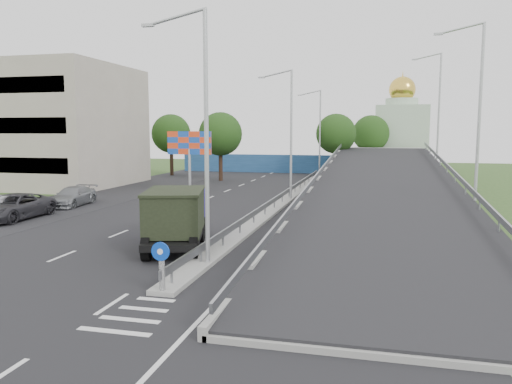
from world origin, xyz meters
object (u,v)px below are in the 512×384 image
(sign_bollard, at_px, (161,266))
(lamp_post_near, at_px, (202,124))
(lamp_post_mid, at_px, (289,127))
(parked_car_d, at_px, (72,197))
(parked_car_c, at_px, (13,207))
(billboard, at_px, (189,147))
(lamp_post_far, at_px, (318,129))
(dump_truck, at_px, (177,215))
(church, at_px, (401,133))

(sign_bollard, relative_size, lamp_post_near, 0.17)
(lamp_post_mid, height_order, parked_car_d, lamp_post_mid)
(parked_car_c, bearing_deg, sign_bollard, -38.33)
(billboard, distance_m, parked_car_c, 16.13)
(sign_bollard, distance_m, lamp_post_mid, 24.30)
(parked_car_c, bearing_deg, lamp_post_far, 63.26)
(sign_bollard, relative_size, parked_car_c, 0.29)
(parked_car_c, relative_size, parked_car_d, 1.19)
(lamp_post_far, xyz_separation_m, dump_truck, (-2.36, -37.06, -4.23))
(lamp_post_mid, bearing_deg, lamp_post_far, 90.00)
(lamp_post_mid, distance_m, lamp_post_far, 20.00)
(parked_car_c, xyz_separation_m, parked_car_d, (0.19, 5.99, -0.10))
(lamp_post_far, relative_size, parked_car_c, 1.74)
(billboard, bearing_deg, parked_car_d, -124.87)
(church, bearing_deg, sign_bollard, -99.81)
(lamp_post_mid, bearing_deg, sign_bollard, -90.26)
(lamp_post_mid, relative_size, billboard, 1.83)
(lamp_post_near, bearing_deg, lamp_post_mid, 90.00)
(sign_bollard, height_order, lamp_post_far, lamp_post_far)
(lamp_post_far, relative_size, billboard, 1.83)
(dump_truck, xyz_separation_m, parked_car_c, (-12.89, 4.54, -0.78))
(church, distance_m, billboard, 37.23)
(church, bearing_deg, lamp_post_near, -100.38)
(lamp_post_far, relative_size, dump_truck, 1.47)
(billboard, bearing_deg, parked_car_c, -112.93)
(sign_bollard, distance_m, parked_car_d, 22.86)
(billboard, bearing_deg, sign_bollard, -70.79)
(billboard, bearing_deg, lamp_post_mid, -12.38)
(sign_bollard, relative_size, lamp_post_far, 0.17)
(church, distance_m, parked_car_c, 53.08)
(lamp_post_mid, bearing_deg, parked_car_d, -156.53)
(church, xyz_separation_m, dump_truck, (-12.25, -51.06, -3.73))
(lamp_post_near, bearing_deg, parked_car_c, 153.91)
(billboard, height_order, parked_car_c, billboard)
(lamp_post_mid, height_order, parked_car_c, lamp_post_mid)
(lamp_post_near, bearing_deg, billboard, 112.49)
(sign_bollard, distance_m, parked_car_c, 18.90)
(parked_car_d, bearing_deg, lamp_post_mid, 18.49)
(sign_bollard, bearing_deg, parked_car_d, 130.86)
(lamp_post_mid, relative_size, lamp_post_far, 1.00)
(lamp_post_near, relative_size, lamp_post_mid, 1.00)
(sign_bollard, relative_size, dump_truck, 0.24)
(lamp_post_mid, bearing_deg, billboard, 167.62)
(lamp_post_mid, height_order, billboard, lamp_post_mid)
(parked_car_c, bearing_deg, lamp_post_near, -27.71)
(sign_bollard, height_order, parked_car_d, sign_bollard)
(lamp_post_near, relative_size, dump_truck, 1.47)
(church, xyz_separation_m, parked_car_d, (-24.95, -40.54, -4.60))
(billboard, bearing_deg, dump_truck, -70.51)
(lamp_post_far, bearing_deg, dump_truck, -93.65)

